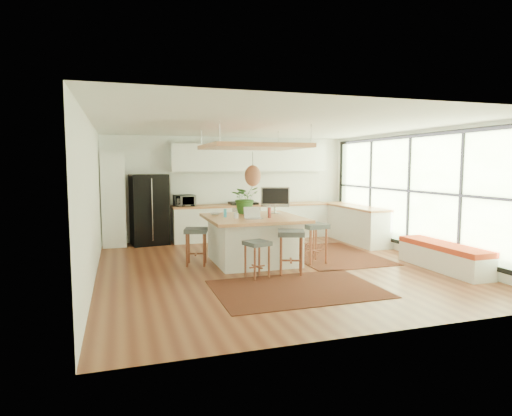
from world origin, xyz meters
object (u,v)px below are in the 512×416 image
object	(u,v)px
stool_right_front	(313,246)
monitor	(275,201)
stool_near_left	(257,258)
laptop	(253,213)
stool_left_side	(196,247)
fridge	(149,207)
stool_near_right	(291,255)
island_plant	(245,201)
island	(253,239)
stool_right_back	(305,237)
microwave	(184,199)

from	to	relation	value
stool_right_front	monitor	distance (m)	1.29
monitor	stool_near_left	bearing A→B (deg)	-99.09
stool_right_front	laptop	world-z (taller)	laptop
stool_left_side	laptop	size ratio (longest dim) A/B	2.11
fridge	stool_near_right	distance (m)	4.42
stool_near_left	island_plant	distance (m)	2.03
monitor	island_plant	distance (m)	0.65
laptop	island	bearing A→B (deg)	74.64
monitor	stool_right_back	bearing A→B (deg)	31.77
monitor	island_plant	world-z (taller)	monitor
stool_near_left	stool_left_side	distance (m)	1.55
fridge	stool_left_side	world-z (taller)	fridge
stool_near_left	microwave	world-z (taller)	microwave
stool_near_right	island_plant	xyz separation A→B (m)	(-0.36, 1.73, 0.84)
fridge	stool_near_right	bearing A→B (deg)	-67.22
fridge	stool_right_back	distance (m)	3.92
stool_near_right	stool_near_left	bearing A→B (deg)	-172.28
island	stool_right_front	world-z (taller)	island
stool_right_back	microwave	xyz separation A→B (m)	(-2.37, 2.14, 0.74)
laptop	island_plant	world-z (taller)	island_plant
island	stool_near_right	size ratio (longest dim) A/B	2.33
island	microwave	world-z (taller)	microwave
island	stool_right_front	size ratio (longest dim) A/B	2.31
island	stool_left_side	bearing A→B (deg)	174.51
stool_left_side	laptop	world-z (taller)	laptop
stool_left_side	fridge	bearing A→B (deg)	105.56
island	island_plant	bearing A→B (deg)	89.54
stool_left_side	monitor	size ratio (longest dim) A/B	1.18
fridge	stool_left_side	xyz separation A→B (m)	(0.71, -2.56, -0.57)
stool_near_left	laptop	xyz separation A→B (m)	(0.20, 0.84, 0.70)
stool_near_left	monitor	bearing A→B (deg)	60.05
stool_right_back	island_plant	distance (m)	1.62
stool_right_front	island_plant	distance (m)	1.76
stool_left_side	microwave	distance (m)	2.69
island	stool_right_front	xyz separation A→B (m)	(1.12, -0.44, -0.11)
stool_near_left	microwave	bearing A→B (deg)	99.92
fridge	stool_right_front	bearing A→B (deg)	-53.95
stool_right_front	laptop	bearing A→B (deg)	175.87
stool_near_right	stool_right_back	world-z (taller)	stool_near_right
laptop	monitor	size ratio (longest dim) A/B	0.56
laptop	monitor	xyz separation A→B (m)	(0.72, 0.75, 0.14)
stool_right_front	stool_left_side	size ratio (longest dim) A/B	1.10
fridge	stool_right_front	distance (m)	4.35
stool_near_right	stool_left_side	bearing A→B (deg)	141.03
island	laptop	size ratio (longest dim) A/B	5.36
stool_near_left	stool_left_side	size ratio (longest dim) A/B	0.90
stool_right_back	stool_near_right	bearing A→B (deg)	-121.73
stool_right_front	laptop	xyz separation A→B (m)	(-1.23, 0.09, 0.70)
stool_right_front	island_plant	world-z (taller)	island_plant
island_plant	microwave	bearing A→B (deg)	115.62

